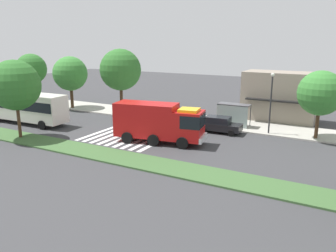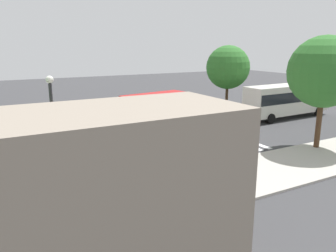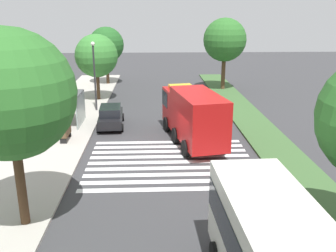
{
  "view_description": "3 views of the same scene",
  "coord_description": "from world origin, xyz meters",
  "px_view_note": "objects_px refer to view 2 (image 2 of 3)",
  "views": [
    {
      "loc": [
        18.21,
        -28.49,
        9.47
      ],
      "look_at": [
        2.31,
        0.25,
        1.16
      ],
      "focal_mm": 36.67,
      "sensor_mm": 36.0,
      "label": 1
    },
    {
      "loc": [
        13.37,
        22.4,
        7.65
      ],
      "look_at": [
        1.61,
        0.79,
        1.64
      ],
      "focal_mm": 35.53,
      "sensor_mm": 36.0,
      "label": 2
    },
    {
      "loc": [
        -22.33,
        1.05,
        8.91
      ],
      "look_at": [
        2.3,
        0.01,
        1.19
      ],
      "focal_mm": 39.71,
      "sensor_mm": 36.0,
      "label": 3
    }
  ],
  "objects_px": {
    "parked_car_mid": "(132,159)",
    "transit_bus": "(287,98)",
    "sidewalk_tree_center": "(324,72)",
    "street_lamp": "(54,128)",
    "bus_stop_shelter": "(142,157)",
    "median_tree_far_west": "(228,67)",
    "bench_near_shelter": "(204,167)",
    "fire_truck": "(143,116)"
  },
  "relations": [
    {
      "from": "parked_car_mid",
      "to": "transit_bus",
      "type": "bearing_deg",
      "value": -164.96
    },
    {
      "from": "sidewalk_tree_center",
      "to": "transit_bus",
      "type": "bearing_deg",
      "value": -126.57
    },
    {
      "from": "transit_bus",
      "to": "parked_car_mid",
      "type": "bearing_deg",
      "value": -163.55
    },
    {
      "from": "transit_bus",
      "to": "street_lamp",
      "type": "relative_size",
      "value": 1.74
    },
    {
      "from": "bus_stop_shelter",
      "to": "parked_car_mid",
      "type": "bearing_deg",
      "value": -100.53
    },
    {
      "from": "median_tree_far_west",
      "to": "street_lamp",
      "type": "bearing_deg",
      "value": 32.31
    },
    {
      "from": "bench_near_shelter",
      "to": "median_tree_far_west",
      "type": "bearing_deg",
      "value": -132.08
    },
    {
      "from": "fire_truck",
      "to": "transit_bus",
      "type": "height_order",
      "value": "fire_truck"
    },
    {
      "from": "bench_near_shelter",
      "to": "street_lamp",
      "type": "height_order",
      "value": "street_lamp"
    },
    {
      "from": "fire_truck",
      "to": "bus_stop_shelter",
      "type": "height_order",
      "value": "fire_truck"
    },
    {
      "from": "bus_stop_shelter",
      "to": "bench_near_shelter",
      "type": "bearing_deg",
      "value": -179.85
    },
    {
      "from": "fire_truck",
      "to": "median_tree_far_west",
      "type": "height_order",
      "value": "median_tree_far_west"
    },
    {
      "from": "fire_truck",
      "to": "bus_stop_shelter",
      "type": "bearing_deg",
      "value": 54.58
    },
    {
      "from": "transit_bus",
      "to": "bus_stop_shelter",
      "type": "height_order",
      "value": "transit_bus"
    },
    {
      "from": "fire_truck",
      "to": "sidewalk_tree_center",
      "type": "bearing_deg",
      "value": 131.43
    },
    {
      "from": "bus_stop_shelter",
      "to": "transit_bus",
      "type": "bearing_deg",
      "value": -155.71
    },
    {
      "from": "street_lamp",
      "to": "median_tree_far_west",
      "type": "xyz_separation_m",
      "value": [
        -21.05,
        -13.31,
        1.49
      ]
    },
    {
      "from": "median_tree_far_west",
      "to": "parked_car_mid",
      "type": "bearing_deg",
      "value": 35.14
    },
    {
      "from": "street_lamp",
      "to": "sidewalk_tree_center",
      "type": "bearing_deg",
      "value": 178.78
    },
    {
      "from": "parked_car_mid",
      "to": "bus_stop_shelter",
      "type": "height_order",
      "value": "bus_stop_shelter"
    },
    {
      "from": "transit_bus",
      "to": "median_tree_far_west",
      "type": "height_order",
      "value": "median_tree_far_west"
    },
    {
      "from": "street_lamp",
      "to": "bus_stop_shelter",
      "type": "bearing_deg",
      "value": 167.28
    },
    {
      "from": "bench_near_shelter",
      "to": "transit_bus",
      "type": "bearing_deg",
      "value": -151.0
    },
    {
      "from": "transit_bus",
      "to": "bench_near_shelter",
      "type": "height_order",
      "value": "transit_bus"
    },
    {
      "from": "sidewalk_tree_center",
      "to": "bench_near_shelter",
      "type": "bearing_deg",
      "value": 2.87
    },
    {
      "from": "street_lamp",
      "to": "fire_truck",
      "type": "bearing_deg",
      "value": -136.41
    },
    {
      "from": "bus_stop_shelter",
      "to": "bench_near_shelter",
      "type": "relative_size",
      "value": 2.19
    },
    {
      "from": "transit_bus",
      "to": "sidewalk_tree_center",
      "type": "height_order",
      "value": "sidewalk_tree_center"
    },
    {
      "from": "fire_truck",
      "to": "bench_near_shelter",
      "type": "bearing_deg",
      "value": 78.93
    },
    {
      "from": "bench_near_shelter",
      "to": "sidewalk_tree_center",
      "type": "bearing_deg",
      "value": -177.13
    },
    {
      "from": "parked_car_mid",
      "to": "sidewalk_tree_center",
      "type": "xyz_separation_m",
      "value": [
        -14.15,
        2.2,
        4.9
      ]
    },
    {
      "from": "fire_truck",
      "to": "median_tree_far_west",
      "type": "xyz_separation_m",
      "value": [
        -12.79,
        -5.45,
        3.2
      ]
    },
    {
      "from": "bench_near_shelter",
      "to": "sidewalk_tree_center",
      "type": "relative_size",
      "value": 0.19
    },
    {
      "from": "parked_car_mid",
      "to": "bus_stop_shelter",
      "type": "relative_size",
      "value": 1.3
    },
    {
      "from": "transit_bus",
      "to": "street_lamp",
      "type": "bearing_deg",
      "value": -163.05
    },
    {
      "from": "street_lamp",
      "to": "sidewalk_tree_center",
      "type": "xyz_separation_m",
      "value": [
        -18.84,
        0.4,
        2.01
      ]
    },
    {
      "from": "fire_truck",
      "to": "bench_near_shelter",
      "type": "xyz_separation_m",
      "value": [
        0.07,
        8.8,
        -1.46
      ]
    },
    {
      "from": "parked_car_mid",
      "to": "transit_bus",
      "type": "distance_m",
      "value": 22.07
    },
    {
      "from": "fire_truck",
      "to": "parked_car_mid",
      "type": "xyz_separation_m",
      "value": [
        3.56,
        6.06,
        -1.18
      ]
    },
    {
      "from": "sidewalk_tree_center",
      "to": "median_tree_far_west",
      "type": "xyz_separation_m",
      "value": [
        -2.2,
        -13.71,
        -0.52
      ]
    },
    {
      "from": "transit_bus",
      "to": "street_lamp",
      "type": "height_order",
      "value": "street_lamp"
    },
    {
      "from": "street_lamp",
      "to": "median_tree_far_west",
      "type": "relative_size",
      "value": 0.82
    }
  ]
}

